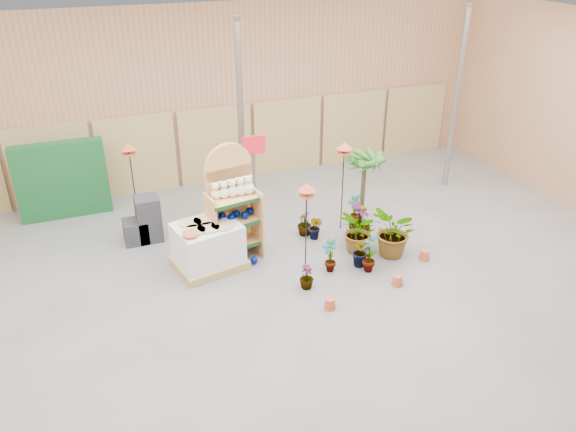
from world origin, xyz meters
name	(u,v)px	position (x,y,z in m)	size (l,w,h in m)	color
room	(284,172)	(0.00, 0.91, 2.21)	(15.20, 12.10, 4.70)	#5B5B5B
display_shelf	(232,206)	(-0.65, 2.16, 1.08)	(1.09, 0.79, 2.37)	tan
teddy_bears	(234,189)	(-0.62, 2.05, 1.50)	(0.88, 0.24, 0.39)	#EEE9C0
gazing_balls_shelf	(234,216)	(-0.65, 2.03, 0.93)	(0.87, 0.30, 0.17)	#000F59
gazing_balls_floor	(241,260)	(-0.64, 1.70, 0.07)	(0.63, 0.39, 0.15)	#000F59
pallet_stack	(208,246)	(-1.26, 1.84, 0.47)	(1.51, 1.34, 0.97)	#9A834D
charcoal_planters	(144,223)	(-2.27, 3.37, 0.42)	(0.80, 0.50, 1.00)	#232327
trellis_stock	(62,180)	(-3.80, 5.20, 0.90)	(2.00, 0.30, 1.80)	#124E21
offer_sign	(254,164)	(0.10, 2.98, 1.57)	(0.50, 0.08, 2.20)	gray
bird_table_front	(307,190)	(0.51, 1.07, 1.71)	(0.34, 0.34, 1.84)	black
bird_table_right	(344,149)	(1.89, 2.32, 1.90)	(0.34, 0.34, 2.04)	black
bird_table_back	(129,149)	(-2.32, 4.27, 1.78)	(0.34, 0.34, 1.91)	black
palm	(365,160)	(2.48, 2.47, 1.50)	(0.70, 0.70, 1.76)	#423725
potted_plant_0	(330,255)	(0.92, 0.82, 0.36)	(0.38, 0.26, 0.72)	#296C1F
potted_plant_1	(361,252)	(1.55, 0.73, 0.33)	(0.37, 0.30, 0.67)	#296C1F
potted_plant_2	(359,232)	(1.77, 1.25, 0.47)	(0.84, 0.73, 0.93)	#296C1F
potted_plant_3	(360,222)	(2.02, 1.71, 0.43)	(0.48, 0.48, 0.87)	#296C1F
potted_plant_4	(355,209)	(2.31, 2.48, 0.34)	(0.36, 0.24, 0.68)	#296C1F
potted_plant_5	(316,227)	(1.16, 2.08, 0.29)	(0.32, 0.25, 0.57)	#296C1F
potted_plant_7	(307,277)	(0.26, 0.44, 0.24)	(0.27, 0.27, 0.48)	#296C1F
potted_plant_8	(369,253)	(1.63, 0.55, 0.41)	(0.43, 0.29, 0.82)	#296C1F
potted_plant_10	(395,232)	(2.37, 0.86, 0.55)	(0.99, 0.86, 1.10)	#296C1F
potted_plant_11	(305,223)	(1.02, 2.34, 0.29)	(0.32, 0.32, 0.57)	#296C1F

